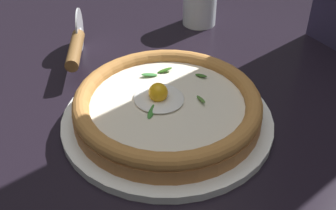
% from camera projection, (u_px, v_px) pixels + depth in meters
% --- Properties ---
extents(ground_plane, '(2.40, 2.40, 0.03)m').
position_uv_depth(ground_plane, '(182.00, 142.00, 0.61)').
color(ground_plane, black).
rests_on(ground_plane, ground).
extents(pizza_plate, '(0.30, 0.30, 0.01)m').
position_uv_depth(pizza_plate, '(168.00, 119.00, 0.62)').
color(pizza_plate, white).
rests_on(pizza_plate, ground).
extents(pizza, '(0.27, 0.27, 0.05)m').
position_uv_depth(pizza, '(168.00, 105.00, 0.60)').
color(pizza, '#B7733C').
rests_on(pizza, pizza_plate).
extents(pizza_cutter, '(0.14, 0.11, 0.08)m').
position_uv_depth(pizza_cutter, '(76.00, 44.00, 0.73)').
color(pizza_cutter, silver).
rests_on(pizza_cutter, ground).
extents(drinking_glass, '(0.07, 0.07, 0.11)m').
position_uv_depth(drinking_glass, '(200.00, 3.00, 0.85)').
color(drinking_glass, silver).
rests_on(drinking_glass, ground).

